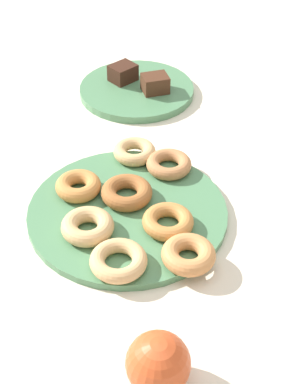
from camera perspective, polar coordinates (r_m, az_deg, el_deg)
ground_plane at (r=0.99m, az=-1.64°, el=-2.30°), size 2.40×2.40×0.00m
donut_plate at (r=0.98m, az=-1.64°, el=-2.02°), size 0.34×0.34×0.01m
donut_0 at (r=0.94m, az=2.38°, el=-2.94°), size 0.11×0.11×0.02m
donut_1 at (r=0.89m, az=4.42°, el=-6.19°), size 0.12×0.12×0.03m
donut_2 at (r=0.93m, az=-5.60°, el=-3.40°), size 0.09×0.09×0.03m
donut_3 at (r=0.88m, az=-2.54°, el=-6.79°), size 0.12×0.12×0.02m
donut_4 at (r=0.99m, az=-1.72°, el=-0.05°), size 0.12×0.12×0.03m
donut_5 at (r=1.06m, az=2.47°, el=2.76°), size 0.08×0.08×0.02m
donut_6 at (r=1.01m, az=-6.51°, el=0.60°), size 0.09×0.09×0.03m
donut_7 at (r=1.09m, az=-0.94°, el=4.02°), size 0.11×0.11×0.02m
cake_plate at (r=1.32m, az=-0.73°, el=10.05°), size 0.26×0.26×0.02m
brownie_near at (r=1.33m, az=-2.10°, el=11.69°), size 0.06×0.07×0.04m
brownie_far at (r=1.29m, az=1.11°, el=10.68°), size 0.05×0.06×0.04m
apple at (r=0.75m, az=1.41°, el=-16.57°), size 0.08×0.08×0.08m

